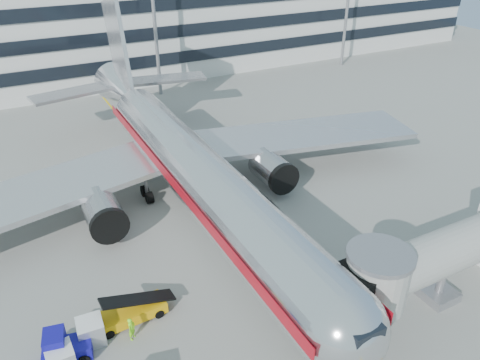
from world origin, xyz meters
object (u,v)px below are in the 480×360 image
belt_loader (130,312)px  cargo_container_right (91,331)px  cargo_container_left (61,360)px  baggage_tug (64,347)px  main_jet (186,162)px  ramp_worker (132,329)px

belt_loader → cargo_container_right: 2.72m
cargo_container_left → baggage_tug: bearing=68.2°
main_jet → ramp_worker: main_jet is taller
cargo_container_right → belt_loader: bearing=13.1°
ramp_worker → cargo_container_right: bearing=112.6°
cargo_container_left → belt_loader: bearing=22.4°
baggage_tug → cargo_container_left: baggage_tug is taller
main_jet → baggage_tug: (-13.24, -12.90, -3.32)m
belt_loader → cargo_container_right: (-2.64, -0.61, 0.18)m
belt_loader → cargo_container_right: bearing=-166.9°
baggage_tug → main_jet: bearing=44.2°
belt_loader → cargo_container_left: 5.03m
baggage_tug → cargo_container_left: size_ratio=1.88×
ramp_worker → main_jet: bearing=10.4°
main_jet → cargo_container_right: main_jet is taller
belt_loader → ramp_worker: belt_loader is taller
belt_loader → ramp_worker: size_ratio=2.98×
belt_loader → cargo_container_left: size_ratio=3.01×
main_jet → ramp_worker: bearing=-124.8°
main_jet → cargo_container_right: 17.26m
main_jet → ramp_worker: size_ratio=31.09×
baggage_tug → cargo_container_left: 0.84m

